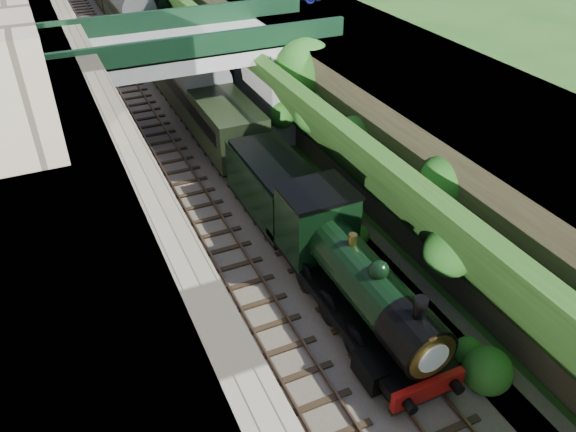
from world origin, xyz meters
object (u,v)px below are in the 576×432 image
Objects in this scene: tree at (306,72)px; locomotive at (352,276)px; road_bridge at (203,75)px; tender at (274,190)px.

tree reaches higher than locomotive.
road_bridge is 10.16m from tender.
tender is at bearing -126.92° from tree.
locomotive is 7.37m from tender.
tree is 1.10× the size of tender.
tree is 8.41m from tender.
locomotive is at bearing -109.07° from tree.
tree is at bearing 53.08° from tender.
locomotive is (-4.71, -13.64, -2.75)m from tree.
locomotive is 1.70× the size of tender.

